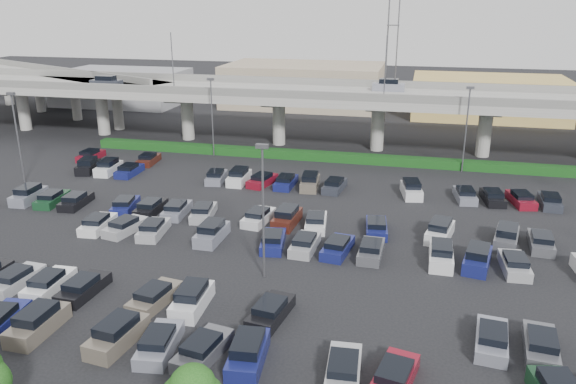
% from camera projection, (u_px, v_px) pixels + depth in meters
% --- Properties ---
extents(ground, '(280.00, 280.00, 0.00)m').
position_uv_depth(ground, '(289.00, 236.00, 49.71)').
color(ground, black).
extents(overpass, '(150.00, 13.00, 15.80)m').
position_uv_depth(overpass, '(341.00, 99.00, 76.96)').
color(overpass, gray).
rests_on(overpass, ground).
extents(on_ramp, '(50.93, 30.13, 8.80)m').
position_uv_depth(on_ramp, '(57.00, 78.00, 98.50)').
color(on_ramp, gray).
rests_on(on_ramp, ground).
extents(hedge, '(66.00, 1.60, 1.10)m').
position_uv_depth(hedge, '(333.00, 157.00, 72.54)').
color(hedge, '#134115').
rests_on(hedge, ground).
extents(parked_cars, '(63.04, 41.63, 1.67)m').
position_uv_depth(parked_cars, '(263.00, 246.00, 46.19)').
color(parked_cars, '#6A6153').
rests_on(parked_cars, ground).
extents(light_poles, '(66.90, 48.38, 10.30)m').
position_uv_depth(light_poles, '(249.00, 159.00, 50.43)').
color(light_poles, '#525358').
rests_on(light_poles, ground).
extents(distant_buildings, '(138.00, 24.00, 9.00)m').
position_uv_depth(distant_buildings, '(432.00, 92.00, 102.67)').
color(distant_buildings, gray).
rests_on(distant_buildings, ground).
extents(comm_tower, '(2.40, 2.40, 30.00)m').
position_uv_depth(comm_tower, '(393.00, 22.00, 111.86)').
color(comm_tower, '#525358').
rests_on(comm_tower, ground).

